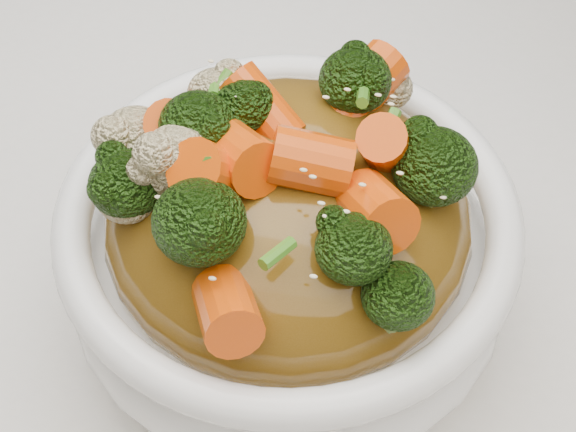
% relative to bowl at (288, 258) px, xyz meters
% --- Properties ---
extents(tablecloth, '(1.20, 0.80, 0.04)m').
position_rel_bowl_xyz_m(tablecloth, '(0.03, -0.04, -0.06)').
color(tablecloth, white).
rests_on(tablecloth, dining_table).
extents(bowl, '(0.25, 0.25, 0.09)m').
position_rel_bowl_xyz_m(bowl, '(0.00, 0.00, 0.00)').
color(bowl, white).
rests_on(bowl, tablecloth).
extents(sauce_base, '(0.20, 0.20, 0.10)m').
position_rel_bowl_xyz_m(sauce_base, '(0.00, -0.00, 0.03)').
color(sauce_base, brown).
rests_on(sauce_base, bowl).
extents(carrots, '(0.20, 0.20, 0.05)m').
position_rel_bowl_xyz_m(carrots, '(0.00, -0.00, 0.10)').
color(carrots, '#E04B07').
rests_on(carrots, sauce_base).
extents(broccoli, '(0.20, 0.20, 0.05)m').
position_rel_bowl_xyz_m(broccoli, '(0.00, -0.00, 0.10)').
color(broccoli, black).
rests_on(broccoli, sauce_base).
extents(cauliflower, '(0.20, 0.20, 0.04)m').
position_rel_bowl_xyz_m(cauliflower, '(0.00, -0.00, 0.09)').
color(cauliflower, beige).
rests_on(cauliflower, sauce_base).
extents(scallions, '(0.15, 0.15, 0.02)m').
position_rel_bowl_xyz_m(scallions, '(-0.00, -0.00, 0.10)').
color(scallions, '#3C781B').
rests_on(scallions, sauce_base).
extents(sesame_seeds, '(0.18, 0.18, 0.01)m').
position_rel_bowl_xyz_m(sesame_seeds, '(-0.00, -0.00, 0.10)').
color(sesame_seeds, '#F6E6AF').
rests_on(sesame_seeds, sauce_base).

